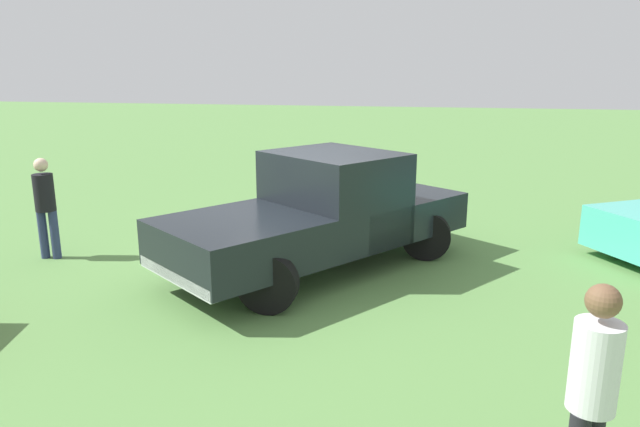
{
  "coord_description": "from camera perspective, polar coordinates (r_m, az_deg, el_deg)",
  "views": [
    {
      "loc": [
        2.22,
        -8.43,
        3.07
      ],
      "look_at": [
        0.44,
        0.02,
        0.9
      ],
      "focal_mm": 32.5,
      "sensor_mm": 36.0,
      "label": 1
    }
  ],
  "objects": [
    {
      "name": "person_visitor",
      "position": [
        10.44,
        -25.43,
        0.97
      ],
      "size": [
        0.35,
        0.35,
        1.68
      ],
      "rotation": [
        0.0,
        0.0,
        1.69
      ],
      "color": "navy",
      "rests_on": "ground_plane"
    },
    {
      "name": "traffic_cone",
      "position": [
        13.81,
        -0.01,
        2.43
      ],
      "size": [
        0.32,
        0.32,
        0.55
      ],
      "primitive_type": "cone",
      "color": "orange",
      "rests_on": "ground_plane"
    },
    {
      "name": "ground_plane",
      "position": [
        9.25,
        -2.73,
        -5.31
      ],
      "size": [
        80.0,
        80.0,
        0.0
      ],
      "primitive_type": "plane",
      "color": "#5B8C47"
    },
    {
      "name": "pickup_truck",
      "position": [
        8.99,
        0.62,
        0.41
      ],
      "size": [
        4.54,
        5.2,
        1.82
      ],
      "rotation": [
        0.0,
        0.0,
        4.08
      ],
      "color": "black",
      "rests_on": "ground_plane"
    },
    {
      "name": "person_bystander",
      "position": [
        4.45,
        25.21,
        -15.42
      ],
      "size": [
        0.45,
        0.45,
        1.73
      ],
      "rotation": [
        0.0,
        0.0,
        5.56
      ],
      "color": "black",
      "rests_on": "ground_plane"
    }
  ]
}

